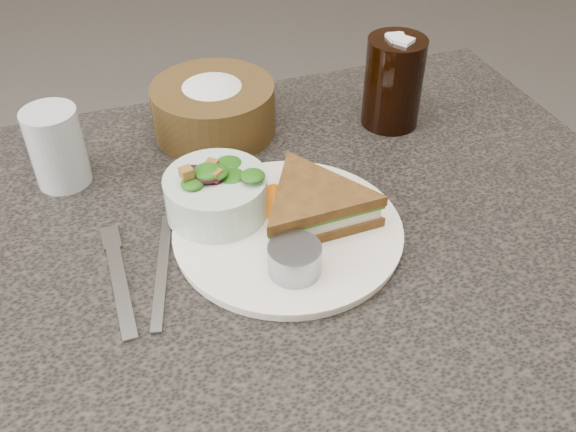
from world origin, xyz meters
The scene contains 11 objects.
dining_table centered at (0.00, 0.00, 0.38)m, with size 1.00×0.70×0.75m, color black.
dinner_plate centered at (0.03, -0.01, 0.76)m, with size 0.27×0.27×0.01m, color white.
sandwich centered at (0.07, -0.01, 0.78)m, with size 0.17×0.17×0.05m, color brown, non-canonical shape.
salad_bowl centered at (-0.04, 0.04, 0.80)m, with size 0.12×0.12×0.07m, color silver, non-canonical shape.
dressing_ramekin centered at (0.02, -0.08, 0.78)m, with size 0.06×0.06×0.03m, color gray.
orange_wedge centered at (0.03, 0.04, 0.78)m, with size 0.07×0.07×0.03m, color orange.
fork centered at (-0.17, -0.03, 0.75)m, with size 0.02×0.16×0.00m, color #939497.
knife centered at (-0.12, -0.02, 0.75)m, with size 0.01×0.18×0.00m, color gray.
bread_basket centered at (0.01, 0.24, 0.80)m, with size 0.17×0.17×0.10m, color brown, non-canonical shape.
cola_glass centered at (0.26, 0.17, 0.82)m, with size 0.08×0.08×0.14m, color black, non-canonical shape.
water_glass centered at (-0.21, 0.18, 0.80)m, with size 0.07×0.07×0.10m, color #B2BAC1.
Camera 1 is at (-0.15, -0.55, 1.26)m, focal length 40.00 mm.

